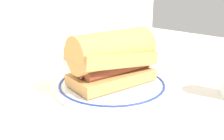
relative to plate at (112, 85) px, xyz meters
The scene contains 4 objects.
ground_plane 0.02m from the plate, 91.76° to the left, with size 1.50×1.50×0.00m, color silver.
plate is the anchor object (origin of this frame).
sausage_sandwich 0.07m from the plate, 90.60° to the right, with size 0.21×0.14×0.12m.
salt_shaker 0.27m from the plate, 11.15° to the left, with size 0.03×0.03×0.08m.
Camera 1 is at (-0.42, -0.40, 0.24)m, focal length 42.10 mm.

